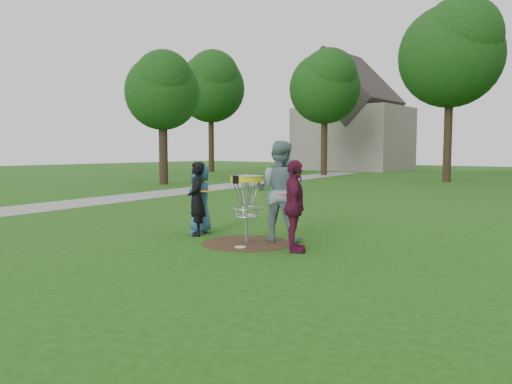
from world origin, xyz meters
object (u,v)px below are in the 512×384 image
Objects in this scene: player_blue at (200,198)px; player_black at (197,199)px; player_maroon at (295,206)px; player_grey at (279,191)px; disc_golf_basket at (246,192)px.

player_blue is 0.97× the size of player_black.
player_grey is at bearing 15.00° from player_maroon.
player_grey is (1.77, 0.58, 0.22)m from player_black.
player_maroon is (0.84, -0.69, -0.18)m from player_grey.
player_blue is 1.12× the size of disc_golf_basket.
player_grey reaches higher than player_blue.
player_grey is 0.70m from disc_golf_basket.
player_black is (0.18, -0.29, 0.02)m from player_blue.
player_black is at bearing -1.60° from player_grey.
player_black reaches higher than player_blue.
player_maroon reaches higher than disc_golf_basket.
player_grey is 1.21× the size of player_maroon.
player_black is 1.15× the size of disc_golf_basket.
player_blue is at bearing 169.26° from disc_golf_basket.
disc_golf_basket is at bearing 38.77° from player_grey.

